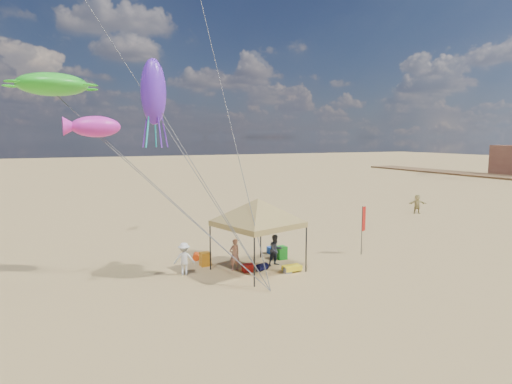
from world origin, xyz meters
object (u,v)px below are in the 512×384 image
Objects in this scene: cooler_blue at (272,250)px; beach_cart at (292,268)px; canopy_tent at (258,201)px; person_near_c at (184,259)px; person_near_b at (276,250)px; cooler_red at (248,268)px; chair_green at (281,253)px; person_near_a at (235,255)px; person_far_c at (417,204)px; chair_yellow at (205,259)px; feather_flag at (363,222)px.

cooler_blue is 0.60× the size of beach_cart.
canopy_tent is 3.68m from beach_cart.
person_near_c is (-4.90, 1.80, 0.59)m from beach_cart.
person_near_b is at bearing -169.08° from person_near_c.
cooler_blue is (2.68, 2.57, 0.00)m from cooler_red.
chair_green is 0.78× the size of beach_cart.
beach_cart is 0.57× the size of person_near_a.
cooler_blue reaches higher than beach_cart.
person_near_a is 0.95× the size of person_far_c.
person_near_a is 2.23m from person_near_b.
canopy_tent is 9.31× the size of chair_green.
chair_green is 0.44× the size of person_near_c.
beach_cart is 20.59m from person_far_c.
person_far_c is at bearing -168.15° from person_near_a.
person_far_c is (19.57, 8.85, -2.63)m from canopy_tent.
chair_yellow is (-4.26, -0.71, 0.16)m from cooler_blue.
chair_yellow is at bearing 169.35° from feather_flag.
beach_cart is 1.46m from person_near_b.
canopy_tent is 21.64m from person_far_c.
chair_green and chair_yellow have the same top height.
chair_green reaches higher than beach_cart.
person_near_b is (1.22, 0.43, -2.67)m from canopy_tent.
person_far_c is (18.36, 8.42, 0.03)m from person_near_b.
person_near_c is (-2.46, 0.34, -0.01)m from person_near_a.
cooler_red is at bearing -178.93° from person_near_c.
chair_green is at bearing 38.95° from person_near_b.
person_far_c reaches higher than cooler_blue.
person_near_c reaches higher than chair_yellow.
person_far_c is at bearing 28.21° from beach_cart.
person_near_b is 20.19m from person_far_c.
feather_flag is 4.99m from chair_green.
cooler_blue is 3.85m from person_near_a.
chair_yellow is (-2.08, 1.93, -3.12)m from canopy_tent.
cooler_blue is at bearing -146.16° from person_near_c.
canopy_tent is 4.22m from chair_yellow.
beach_cart is (-0.64, -2.24, -0.15)m from chair_green.
canopy_tent is 2.37× the size of feather_flag.
person_near_a is 1.01× the size of person_near_c.
beach_cart is at bearing -102.01° from cooler_blue.
person_far_c reaches higher than person_near_a.
person_near_a reaches higher than chair_yellow.
canopy_tent is 2.92m from person_near_a.
feather_flag reaches higher than beach_cart.
beach_cart is at bearing -89.20° from person_near_b.
canopy_tent is at bearing 140.27° from person_near_a.
canopy_tent is 4.10× the size of person_near_a.
chair_yellow is at bearing -127.01° from person_near_c.
person_near_a reaches higher than cooler_red.
canopy_tent is 9.31× the size of chair_yellow.
beach_cart is at bearing -167.59° from feather_flag.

